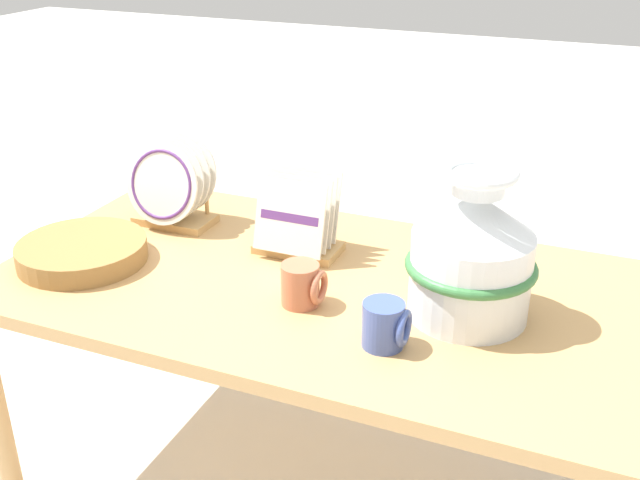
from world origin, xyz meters
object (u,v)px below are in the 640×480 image
(wicker_charger_stack, at_px, (82,252))
(mug_terracotta_glaze, at_px, (303,285))
(mug_cobalt_glaze, at_px, (386,325))
(ceramic_vase, at_px, (472,253))
(dish_rack_square_plates, at_px, (298,224))
(dish_rack_round_plates, at_px, (171,190))

(wicker_charger_stack, distance_m, mug_terracotta_glaze, 0.61)
(wicker_charger_stack, height_order, mug_cobalt_glaze, mug_cobalt_glaze)
(ceramic_vase, bearing_deg, mug_terracotta_glaze, -164.44)
(dish_rack_square_plates, relative_size, mug_terracotta_glaze, 2.22)
(dish_rack_round_plates, xyz_separation_m, mug_cobalt_glaze, (0.75, -0.37, -0.05))
(dish_rack_round_plates, distance_m, mug_terracotta_glaze, 0.59)
(wicker_charger_stack, height_order, mug_terracotta_glaze, mug_terracotta_glaze)
(mug_terracotta_glaze, bearing_deg, wicker_charger_stack, -178.52)
(wicker_charger_stack, bearing_deg, dish_rack_square_plates, 28.66)
(dish_rack_square_plates, xyz_separation_m, mug_cobalt_glaze, (0.35, -0.34, -0.03))
(wicker_charger_stack, bearing_deg, mug_terracotta_glaze, 1.48)
(ceramic_vase, distance_m, dish_rack_square_plates, 0.51)
(dish_rack_round_plates, bearing_deg, mug_terracotta_glaze, -27.76)
(dish_rack_round_plates, relative_size, wicker_charger_stack, 0.75)
(dish_rack_round_plates, xyz_separation_m, wicker_charger_stack, (-0.08, -0.29, -0.08))
(wicker_charger_stack, bearing_deg, ceramic_vase, 6.78)
(ceramic_vase, height_order, wicker_charger_stack, ceramic_vase)
(dish_rack_round_plates, distance_m, dish_rack_square_plates, 0.40)
(wicker_charger_stack, relative_size, mug_terracotta_glaze, 3.29)
(dish_rack_square_plates, height_order, mug_cobalt_glaze, dish_rack_square_plates)
(mug_cobalt_glaze, bearing_deg, wicker_charger_stack, 174.71)
(mug_cobalt_glaze, bearing_deg, dish_rack_round_plates, 153.82)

